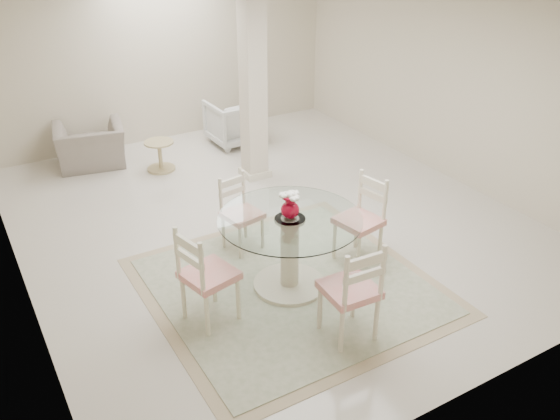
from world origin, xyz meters
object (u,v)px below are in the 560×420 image
dining_table (290,253)px  side_table (160,157)px  dining_chair_north (239,208)px  red_vase (290,205)px  column (253,88)px  armchair_white (234,122)px  recliner_taupe (90,146)px  dining_chair_west (202,270)px  dining_chair_south (354,286)px  dining_chair_east (363,213)px

dining_table → side_table: (-0.11, 3.63, -0.22)m
dining_chair_north → red_vase: bearing=-95.5°
column → red_vase: 2.94m
armchair_white → side_table: size_ratio=1.77×
dining_chair_north → side_table: 2.64m
armchair_white → side_table: bearing=15.1°
recliner_taupe → armchair_white: (2.34, -0.26, 0.04)m
dining_table → side_table: size_ratio=3.20×
dining_chair_west → armchair_white: 4.80m
dining_table → column: bearing=69.1°
dining_chair_north → dining_chair_south: 2.04m
side_table → armchair_white: bearing=16.4°
dining_chair_north → side_table: bearing=80.4°
dining_table → dining_chair_south: 1.04m
dining_chair_east → column: bearing=168.9°
red_vase → side_table: bearing=91.7°
recliner_taupe → red_vase: bearing=113.5°
dining_chair_north → dining_chair_west: (-0.94, -1.10, 0.08)m
dining_table → recliner_taupe: size_ratio=1.46×
armchair_white → dining_chair_east: bearing=83.7°
dining_chair_south → recliner_taupe: dining_chair_south is taller
dining_chair_west → recliner_taupe: 4.43m
dining_chair_north → dining_chair_east: bearing=-50.3°
column → dining_chair_east: column is taller
dining_table → side_table: bearing=91.7°
dining_chair_west → side_table: 3.85m
dining_chair_east → dining_table: bearing=-95.9°
column → dining_table: (-1.04, -2.72, -0.92)m
dining_chair_north → side_table: dining_chair_north is taller
side_table → dining_chair_east: bearing=-72.4°
dining_chair_east → dining_chair_west: bearing=-95.8°
recliner_taupe → armchair_white: armchair_white is taller
side_table → dining_chair_north: bearing=-89.5°
column → armchair_white: size_ratio=3.30×
red_vase → column: bearing=69.1°
dining_chair_east → recliner_taupe: (-1.99, 4.24, -0.26)m
side_table → dining_chair_west: bearing=-103.8°
red_vase → dining_chair_north: (-0.08, 1.01, -0.47)m
column → armchair_white: 1.69m
recliner_taupe → side_table: recliner_taupe is taller
dining_chair_east → armchair_white: size_ratio=1.37×
dining_chair_east → armchair_white: 4.00m
dining_chair_east → dining_chair_west: 2.05m
dining_chair_west → recliner_taupe: dining_chair_west is taller
column → dining_chair_north: column is taller
dining_chair_north → dining_chair_south: bearing=-96.0°
red_vase → side_table: (-0.11, 3.63, -0.78)m
column → dining_chair_north: 2.21m
dining_chair_south → red_vase: bearing=-83.2°
armchair_white → dining_table: bearing=70.1°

